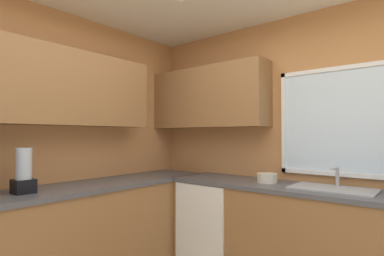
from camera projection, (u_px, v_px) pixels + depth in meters
name	position (u px, v px, depth m)	size (l,w,h in m)	color
room_shell	(153.00, 80.00, 2.56)	(3.67, 3.72, 2.64)	#C6844C
counter_run_left	(51.00, 243.00, 2.56)	(0.65, 3.33, 0.90)	olive
counter_run_back	(313.00, 239.00, 2.65)	(2.76, 0.65, 0.90)	olive
dishwasher	(215.00, 222.00, 3.27)	(0.60, 0.60, 0.86)	white
sink_assembly	(333.00, 188.00, 2.55)	(0.66, 0.40, 0.19)	#9EA0A5
bowl	(267.00, 178.00, 2.93)	(0.19, 0.19, 0.09)	beige
blender_appliance	(24.00, 173.00, 2.40)	(0.15, 0.15, 0.36)	black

